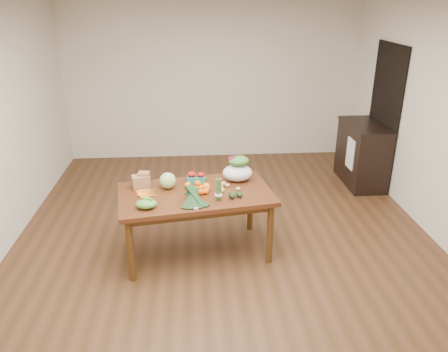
{
  "coord_description": "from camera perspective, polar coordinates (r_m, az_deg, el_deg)",
  "views": [
    {
      "loc": [
        -0.34,
        -4.51,
        2.73
      ],
      "look_at": [
        -0.01,
        0.0,
        0.84
      ],
      "focal_mm": 35.0,
      "sensor_mm": 36.0,
      "label": 1
    }
  ],
  "objects": [
    {
      "name": "avocado_b",
      "position": [
        4.59,
        2.01,
        -2.39
      ],
      "size": [
        0.09,
        0.11,
        0.06
      ],
      "primitive_type": "ellipsoid",
      "rotation": [
        0.0,
        0.0,
        0.3
      ],
      "color": "black",
      "rests_on": "dining_table"
    },
    {
      "name": "orange_a",
      "position": [
        4.81,
        -4.74,
        -1.21
      ],
      "size": [
        0.07,
        0.07,
        0.07
      ],
      "primitive_type": "sphere",
      "color": "orange",
      "rests_on": "dining_table"
    },
    {
      "name": "strawberry_basket_b",
      "position": [
        4.97,
        -3.02,
        -0.25
      ],
      "size": [
        0.11,
        0.11,
        0.09
      ],
      "primitive_type": null,
      "rotation": [
        0.0,
        0.0,
        0.16
      ],
      "color": "#B0160B",
      "rests_on": "dining_table"
    },
    {
      "name": "doorway_dark",
      "position": [
        6.94,
        20.13,
        7.32
      ],
      "size": [
        0.02,
        1.0,
        2.1
      ],
      "primitive_type": "cube",
      "color": "black",
      "rests_on": "floor"
    },
    {
      "name": "orange_c",
      "position": [
        4.73,
        -2.35,
        -1.43
      ],
      "size": [
        0.09,
        0.09,
        0.09
      ],
      "primitive_type": "sphere",
      "color": "orange",
      "rests_on": "dining_table"
    },
    {
      "name": "room_walls",
      "position": [
        4.73,
        0.16,
        5.76
      ],
      "size": [
        5.02,
        6.02,
        2.7
      ],
      "color": "silver",
      "rests_on": "floor"
    },
    {
      "name": "orange_b",
      "position": [
        4.84,
        -3.43,
        -0.99
      ],
      "size": [
        0.07,
        0.07,
        0.07
      ],
      "primitive_type": "sphere",
      "color": "#E3560D",
      "rests_on": "dining_table"
    },
    {
      "name": "dish_towel",
      "position": [
        6.71,
        16.16,
        2.83
      ],
      "size": [
        0.02,
        0.28,
        0.45
      ],
      "primitive_type": "cube",
      "color": "white",
      "rests_on": "cabinet"
    },
    {
      "name": "mandarin_cluster",
      "position": [
        4.67,
        -3.01,
        -1.74
      ],
      "size": [
        0.21,
        0.21,
        0.1
      ],
      "primitive_type": null,
      "rotation": [
        0.0,
        0.0,
        0.16
      ],
      "color": "#EE5D0E",
      "rests_on": "dining_table"
    },
    {
      "name": "potato_d",
      "position": [
        4.86,
        -0.09,
        -1.0
      ],
      "size": [
        0.06,
        0.05,
        0.05
      ],
      "primitive_type": "ellipsoid",
      "color": "tan",
      "rests_on": "dining_table"
    },
    {
      "name": "cabbage",
      "position": [
        4.81,
        -7.36,
        -0.61
      ],
      "size": [
        0.18,
        0.18,
        0.18
      ],
      "primitive_type": "sphere",
      "color": "#B7D279",
      "rests_on": "dining_table"
    },
    {
      "name": "cabinet",
      "position": [
        6.99,
        17.6,
        2.76
      ],
      "size": [
        0.52,
        1.02,
        0.94
      ],
      "primitive_type": "cube",
      "color": "black",
      "rests_on": "floor"
    },
    {
      "name": "snap_pea_bag",
      "position": [
        4.42,
        -10.11,
        -3.6
      ],
      "size": [
        0.21,
        0.16,
        0.09
      ],
      "primitive_type": "ellipsoid",
      "color": "green",
      "rests_on": "dining_table"
    },
    {
      "name": "avocado_a",
      "position": [
        4.56,
        1.05,
        -2.52
      ],
      "size": [
        0.1,
        0.12,
        0.07
      ],
      "primitive_type": "ellipsoid",
      "rotation": [
        0.0,
        0.0,
        0.3
      ],
      "color": "black",
      "rests_on": "dining_table"
    },
    {
      "name": "potato_c",
      "position": [
        4.83,
        0.47,
        -1.21
      ],
      "size": [
        0.05,
        0.04,
        0.04
      ],
      "primitive_type": "ellipsoid",
      "color": "#DBCE7E",
      "rests_on": "dining_table"
    },
    {
      "name": "floor",
      "position": [
        5.28,
        0.14,
        -8.38
      ],
      "size": [
        6.0,
        6.0,
        0.0
      ],
      "primitive_type": "plane",
      "color": "#522F1C",
      "rests_on": "ground"
    },
    {
      "name": "paper_bag",
      "position": [
        4.87,
        -10.84,
        -0.58
      ],
      "size": [
        0.27,
        0.24,
        0.17
      ],
      "primitive_type": null,
      "rotation": [
        0.0,
        0.0,
        0.16
      ],
      "color": "#A26648",
      "rests_on": "dining_table"
    },
    {
      "name": "dining_table",
      "position": [
        4.89,
        -3.64,
        -6.12
      ],
      "size": [
        1.76,
        1.15,
        0.75
      ],
      "primitive_type": "cube",
      "rotation": [
        0.0,
        0.0,
        0.16
      ],
      "color": "#4D2712",
      "rests_on": "floor"
    },
    {
      "name": "asparagus_bundle",
      "position": [
        4.48,
        -0.71,
        -1.75
      ],
      "size": [
        0.1,
        0.13,
        0.26
      ],
      "primitive_type": null,
      "rotation": [
        0.15,
        0.0,
        0.16
      ],
      "color": "#5C843C",
      "rests_on": "dining_table"
    },
    {
      "name": "kale_bunch",
      "position": [
        4.41,
        -3.92,
        -2.88
      ],
      "size": [
        0.38,
        0.45,
        0.16
      ],
      "primitive_type": null,
      "rotation": [
        0.0,
        0.0,
        0.16
      ],
      "color": "black",
      "rests_on": "dining_table"
    },
    {
      "name": "carrots",
      "position": [
        4.73,
        -9.93,
        -2.21
      ],
      "size": [
        0.25,
        0.25,
        0.03
      ],
      "primitive_type": null,
      "rotation": [
        0.0,
        0.0,
        0.16
      ],
      "color": "orange",
      "rests_on": "dining_table"
    },
    {
      "name": "potato_e",
      "position": [
        4.75,
        1.86,
        -1.68
      ],
      "size": [
        0.05,
        0.04,
        0.04
      ],
      "primitive_type": "ellipsoid",
      "color": "#D9BA7D",
      "rests_on": "dining_table"
    },
    {
      "name": "salad_bag",
      "position": [
        4.96,
        1.78,
        0.82
      ],
      "size": [
        0.38,
        0.31,
        0.27
      ],
      "primitive_type": null,
      "rotation": [
        0.0,
        0.0,
        0.16
      ],
      "color": "white",
      "rests_on": "dining_table"
    },
    {
      "name": "potato_a",
      "position": [
        4.78,
        -0.41,
        -1.46
      ],
      "size": [
        0.05,
        0.05,
        0.05
      ],
      "primitive_type": "ellipsoid",
      "color": "tan",
      "rests_on": "dining_table"
    },
    {
      "name": "potato_b",
      "position": [
        4.7,
        -0.27,
        -1.87
      ],
      "size": [
        0.06,
        0.05,
        0.05
      ],
      "primitive_type": "ellipsoid",
      "color": "tan",
      "rests_on": "dining_table"
    },
    {
      "name": "strawberry_basket_a",
      "position": [
        4.96,
        -4.23,
        -0.24
      ],
      "size": [
        0.12,
        0.12,
        0.1
      ],
      "primitive_type": null,
      "rotation": [
        0.0,
        0.0,
        0.16
      ],
      "color": "#B4160C",
      "rests_on": "dining_table"
    }
  ]
}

